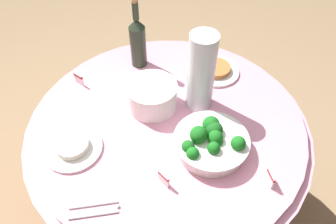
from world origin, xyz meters
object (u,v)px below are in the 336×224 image
Objects in this scene: plate_stack at (151,96)px; label_placard_rear at (79,78)px; decorative_fruit_vase at (201,77)px; broccoli_bowl at (211,142)px; wine_bottle at (138,41)px; serving_tongs at (96,210)px; food_plate_peanuts at (215,70)px; label_placard_front at (164,178)px; label_placard_mid at (270,178)px; food_plate_rice at (73,147)px.

plate_stack reaches higher than label_placard_rear.
decorative_fruit_vase is (-0.11, -0.16, 0.09)m from plate_stack.
decorative_fruit_vase reaches higher than broccoli_bowl.
broccoli_bowl is at bearing 172.62° from wine_bottle.
label_placard_rear is (0.58, -0.24, 0.03)m from serving_tongs.
label_placard_front is at bearing 120.78° from food_plate_peanuts.
decorative_fruit_vase reaches higher than label_placard_mid.
label_placard_mid is 1.00× the size of label_placard_rear.
wine_bottle is 0.82m from label_placard_mid.
serving_tongs is 0.73× the size of food_plate_rice.
decorative_fruit_vase reaches higher than plate_stack.
label_placard_mid reaches higher than food_plate_peanuts.
wine_bottle is at bearing -60.91° from food_plate_rice.
broccoli_bowl reaches higher than food_plate_peanuts.
broccoli_bowl is at bearing -172.82° from plate_stack.
serving_tongs is at bearing 62.58° from label_placard_mid.
wine_bottle is (0.58, -0.08, 0.09)m from broccoli_bowl.
food_plate_peanuts is (-0.27, -0.24, -0.12)m from wine_bottle.
plate_stack is 0.62× the size of wine_bottle.
decorative_fruit_vase reaches higher than food_plate_rice.
label_placard_rear is (0.31, 0.54, 0.02)m from food_plate_peanuts.
plate_stack is at bearing -56.89° from serving_tongs.
decorative_fruit_vase is at bearing -7.76° from label_placard_mid.
broccoli_bowl is at bearing -87.13° from label_placard_front.
decorative_fruit_vase reaches higher than label_placard_front.
label_placard_rear is at bearing 59.78° from food_plate_peanuts.
plate_stack is 3.82× the size of label_placard_front.
broccoli_bowl reaches higher than plate_stack.
food_plate_rice is 1.00× the size of food_plate_peanuts.
plate_stack is at bearing 56.50° from decorative_fruit_vase.
plate_stack is 3.82× the size of label_placard_mid.
decorative_fruit_vase is at bearing -74.20° from serving_tongs.
label_placard_mid is (-0.23, -0.06, -0.01)m from broccoli_bowl.
broccoli_bowl is 1.27× the size of food_plate_rice.
wine_bottle reaches higher than label_placard_rear.
wine_bottle is at bearing 42.49° from food_plate_peanuts.
label_placard_mid is at bearing 172.24° from decorative_fruit_vase.
food_plate_rice is at bearing 52.74° from broccoli_bowl.
wine_bottle is 6.11× the size of label_placard_front.
decorative_fruit_vase is 6.18× the size of label_placard_mid.
plate_stack is 1.30× the size of serving_tongs.
label_placard_mid is (-0.54, 0.25, 0.02)m from food_plate_peanuts.
food_plate_rice is 0.37m from label_placard_front.
plate_stack reaches higher than food_plate_rice.
broccoli_bowl reaches higher than serving_tongs.
wine_bottle is at bearing -23.70° from plate_stack.
broccoli_bowl reaches higher than label_placard_mid.
broccoli_bowl is 0.24m from label_placard_mid.
wine_bottle is at bearing -0.71° from label_placard_mid.
decorative_fruit_vase is 1.55× the size of food_plate_peanuts.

